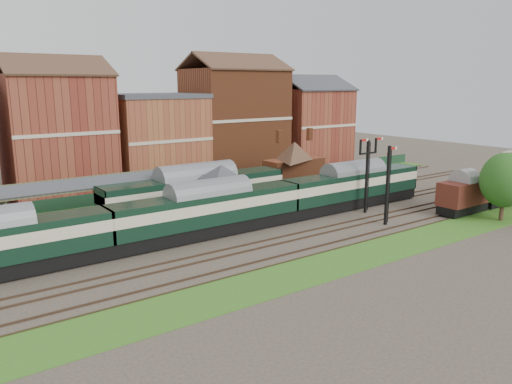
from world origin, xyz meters
TOP-DOWN VIEW (x-y plane):
  - ground at (0.00, 0.00)m, footprint 160.00×160.00m
  - grass_back at (0.00, 16.00)m, footprint 90.00×4.50m
  - grass_front at (0.00, -12.00)m, footprint 90.00×5.00m
  - fence at (0.00, 18.00)m, footprint 90.00×0.12m
  - platform at (-5.00, 9.75)m, footprint 55.00×3.40m
  - signal_box at (-3.00, 3.25)m, footprint 5.40×5.40m
  - brick_hut at (5.00, 3.25)m, footprint 3.20×2.64m
  - station_building at (12.00, 9.75)m, footprint 8.10×8.10m
  - canopy at (-11.00, 9.75)m, footprint 26.00×3.89m
  - semaphore_bracket at (12.04, -2.50)m, footprint 3.60×0.25m
  - semaphore_siding at (10.02, -7.00)m, footprint 1.23×0.25m
  - yard_lamp at (24.00, -11.50)m, footprint 2.60×0.22m
  - town_backdrop at (-0.18, 25.00)m, footprint 69.00×10.00m
  - dmu_train at (-6.41, 0.00)m, footprint 57.08×3.00m
  - platform_railcar at (-4.12, 6.50)m, footprint 20.55×3.23m
  - goods_van_a at (20.30, -9.00)m, footprint 6.28×2.72m
  - goods_van_b at (27.45, -9.00)m, footprint 6.72×2.91m
  - tree_far at (20.84, -13.06)m, footprint 4.88×4.88m

SIDE VIEW (x-z plane):
  - ground at x=0.00m, z-range 0.00..0.00m
  - grass_back at x=0.00m, z-range 0.00..0.06m
  - grass_front at x=0.00m, z-range 0.00..0.06m
  - platform at x=-5.00m, z-range 0.00..1.00m
  - fence at x=0.00m, z-range 0.00..1.50m
  - brick_hut at x=5.00m, z-range -0.28..2.67m
  - goods_van_a at x=20.30m, z-range 0.26..4.07m
  - goods_van_b at x=27.45m, z-range 0.26..4.34m
  - dmu_train at x=-6.41m, z-range 0.36..4.75m
  - platform_railcar at x=-4.12m, z-range 0.38..5.11m
  - signal_box at x=-3.00m, z-range 0.19..6.19m
  - station_building at x=12.00m, z-range 1.01..6.91m
  - yard_lamp at x=24.00m, z-range 0.49..7.49m
  - semaphore_siding at x=10.02m, z-range 0.16..8.16m
  - tree_far at x=20.84m, z-range 0.74..7.87m
  - canopy at x=-11.00m, z-range 2.54..6.62m
  - semaphore_bracket at x=12.04m, z-range 0.54..8.72m
  - town_backdrop at x=-0.18m, z-range -1.00..15.00m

